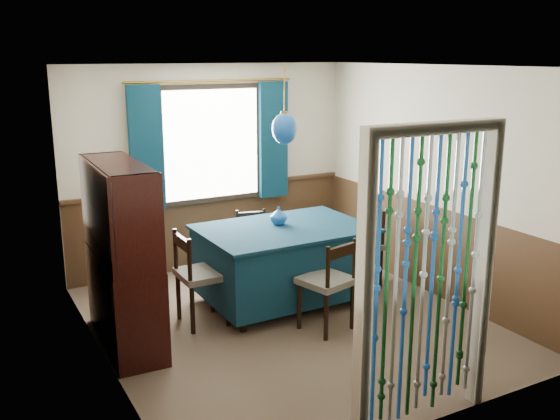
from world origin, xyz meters
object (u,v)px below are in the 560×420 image
dining_table (284,260)px  vase_sideboard (119,236)px  pendant_lamp (284,128)px  chair_near (329,282)px  sideboard (123,283)px  vase_table (279,216)px  chair_left (199,275)px  bowl_shelf (135,226)px  chair_right (362,245)px  chair_far (253,244)px

dining_table → vase_sideboard: (-1.70, 0.14, 0.47)m
dining_table → pendant_lamp: 1.40m
chair_near → sideboard: 1.92m
pendant_lamp → vase_table: size_ratio=4.49×
chair_left → bowl_shelf: (-0.70, -0.37, 0.68)m
chair_right → pendant_lamp: size_ratio=1.17×
vase_sideboard → chair_right: bearing=-2.3°
dining_table → chair_right: (1.04, 0.03, 0.00)m
chair_left → pendant_lamp: size_ratio=1.21×
chair_near → vase_sideboard: size_ratio=4.66×
sideboard → pendant_lamp: size_ratio=2.17×
chair_far → chair_right: size_ratio=0.90×
chair_near → chair_left: (-1.04, 0.73, 0.01)m
chair_left → vase_sideboard: size_ratio=4.80×
dining_table → bowl_shelf: 1.89m
sideboard → vase_sideboard: (0.06, 0.29, 0.36)m
vase_table → chair_right: bearing=-5.3°
bowl_shelf → dining_table: bearing=14.5°
chair_far → vase_table: vase_table is taller
vase_table → chair_far: bearing=88.5°
chair_near → chair_far: bearing=76.2°
chair_near → chair_right: bearing=25.4°
pendant_lamp → vase_table: bearing=89.3°
chair_far → pendant_lamp: (-0.02, -0.78, 1.44)m
bowl_shelf → chair_right: bearing=9.8°
chair_left → bowl_shelf: size_ratio=4.45×
sideboard → pendant_lamp: pendant_lamp is taller
chair_right → sideboard: sideboard is taller
chair_far → chair_right: (1.02, -0.75, 0.05)m
chair_near → chair_left: 1.27m
dining_table → chair_near: size_ratio=1.91×
chair_left → pendant_lamp: 1.70m
chair_right → vase_sideboard: vase_sideboard is taller
dining_table → chair_far: size_ratio=2.13×
chair_far → pendant_lamp: bearing=102.4°
sideboard → vase_sideboard: size_ratio=8.58×
sideboard → dining_table: bearing=6.7°
sideboard → vase_sideboard: 0.47m
chair_left → pendant_lamp: bearing=93.9°
pendant_lamp → vase_sideboard: pendant_lamp is taller
chair_near → chair_far: 1.59m
chair_far → sideboard: size_ratio=0.49×
chair_right → vase_sideboard: (-2.74, 0.11, 0.46)m
chair_right → vase_sideboard: size_ratio=4.63×
chair_right → sideboard: 2.80m
chair_far → chair_left: 1.33m
sideboard → chair_far: bearing=29.5°
chair_near → pendant_lamp: bearing=78.3°
chair_right → dining_table: bearing=98.6°
chair_near → sideboard: bearing=145.4°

